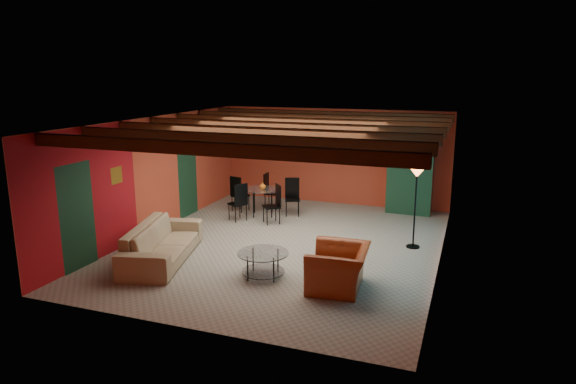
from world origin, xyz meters
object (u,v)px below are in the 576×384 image
at_px(floor_lamp, 415,208).
at_px(coffee_table, 263,264).
at_px(dining_table, 263,197).
at_px(potted_plant, 413,130).
at_px(vase, 263,175).
at_px(armchair, 339,268).
at_px(sofa, 162,242).
at_px(armoire, 411,176).

bearing_deg(floor_lamp, coffee_table, -132.50).
xyz_separation_m(dining_table, potted_plant, (3.58, 1.65, 1.73)).
relative_size(coffee_table, floor_lamp, 0.53).
bearing_deg(coffee_table, vase, 112.80).
xyz_separation_m(armchair, coffee_table, (-1.43, 0.01, -0.13)).
xyz_separation_m(sofa, coffee_table, (2.24, -0.12, -0.13)).
bearing_deg(potted_plant, armchair, -95.45).
xyz_separation_m(coffee_table, potted_plant, (1.96, 5.51, 1.98)).
bearing_deg(dining_table, coffee_table, -67.20).
distance_m(armchair, armoire, 5.58).
relative_size(armchair, vase, 6.52).
distance_m(sofa, vase, 3.85).
height_order(coffee_table, dining_table, dining_table).
relative_size(armchair, potted_plant, 2.53).
bearing_deg(coffee_table, sofa, 176.86).
bearing_deg(armoire, dining_table, -153.14).
xyz_separation_m(coffee_table, floor_lamp, (2.41, 2.63, 0.65)).
height_order(sofa, armchair, armchair).
xyz_separation_m(floor_lamp, potted_plant, (-0.45, 2.88, 1.33)).
height_order(armoire, vase, armoire).
distance_m(dining_table, vase, 0.58).
bearing_deg(floor_lamp, dining_table, 162.94).
distance_m(floor_lamp, vase, 4.22).
height_order(dining_table, potted_plant, potted_plant).
relative_size(armchair, floor_lamp, 0.64).
height_order(coffee_table, vase, vase).
bearing_deg(armchair, coffee_table, -95.52).
distance_m(armoire, vase, 3.94).
height_order(armchair, floor_lamp, floor_lamp).
height_order(sofa, potted_plant, potted_plant).
bearing_deg(armchair, armoire, 169.48).
distance_m(armchair, dining_table, 4.93).
distance_m(sofa, potted_plant, 7.07).
bearing_deg(vase, floor_lamp, -17.06).
bearing_deg(sofa, coffee_table, -108.27).
distance_m(floor_lamp, potted_plant, 3.21).
relative_size(sofa, vase, 14.43).
bearing_deg(armoire, sofa, -125.76).
xyz_separation_m(dining_table, armoire, (3.58, 1.65, 0.50)).
height_order(coffee_table, potted_plant, potted_plant).
bearing_deg(coffee_table, dining_table, 112.80).
relative_size(sofa, armchair, 2.21).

